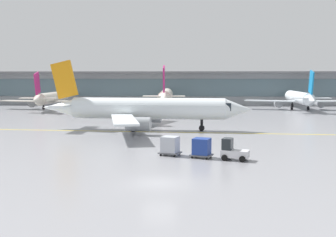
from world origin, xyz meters
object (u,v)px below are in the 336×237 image
(cargo_dolly_lead, at_px, (202,147))
(cargo_dolly_trailing, at_px, (170,145))
(gate_airplane_1, at_px, (52,98))
(gate_airplane_2, at_px, (166,96))
(baggage_tug, at_px, (233,151))
(gate_airplane_3, at_px, (299,98))
(taxiing_regional_jet, at_px, (146,109))

(cargo_dolly_lead, height_order, cargo_dolly_trailing, same)
(gate_airplane_1, relative_size, gate_airplane_2, 0.87)
(gate_airplane_2, distance_m, cargo_dolly_lead, 63.07)
(baggage_tug, relative_size, cargo_dolly_lead, 1.16)
(gate_airplane_1, xyz_separation_m, baggage_tug, (37.84, -62.23, -1.86))
(gate_airplane_3, bearing_deg, gate_airplane_2, 92.07)
(taxiing_regional_jet, xyz_separation_m, baggage_tug, (10.51, -22.09, -2.28))
(gate_airplane_3, xyz_separation_m, cargo_dolly_lead, (-26.60, -62.17, -1.82))
(taxiing_regional_jet, bearing_deg, cargo_dolly_trailing, -73.05)
(gate_airplane_3, height_order, cargo_dolly_trailing, gate_airplane_3)
(baggage_tug, bearing_deg, gate_airplane_2, 117.76)
(taxiing_regional_jet, bearing_deg, gate_airplane_3, 54.80)
(gate_airplane_1, bearing_deg, gate_airplane_3, -90.36)
(cargo_dolly_trailing, bearing_deg, cargo_dolly_lead, -0.00)
(baggage_tug, bearing_deg, cargo_dolly_trailing, 180.00)
(taxiing_regional_jet, xyz_separation_m, cargo_dolly_lead, (7.56, -21.05, -2.12))
(gate_airplane_3, distance_m, cargo_dolly_lead, 67.64)
(gate_airplane_1, distance_m, gate_airplane_2, 28.51)
(gate_airplane_1, bearing_deg, cargo_dolly_lead, -151.58)
(taxiing_regional_jet, relative_size, cargo_dolly_trailing, 12.73)
(taxiing_regional_jet, bearing_deg, cargo_dolly_lead, -65.73)
(taxiing_regional_jet, relative_size, baggage_tug, 10.96)
(gate_airplane_2, bearing_deg, baggage_tug, -172.39)
(gate_airplane_1, relative_size, baggage_tug, 9.49)
(baggage_tug, height_order, cargo_dolly_lead, baggage_tug)
(gate_airplane_1, xyz_separation_m, cargo_dolly_trailing, (31.72, -60.07, -1.70))
(gate_airplane_1, xyz_separation_m, gate_airplane_3, (61.49, 0.98, 0.12))
(gate_airplane_1, height_order, baggage_tug, gate_airplane_1)
(gate_airplane_3, xyz_separation_m, cargo_dolly_trailing, (-29.76, -61.05, -1.82))
(gate_airplane_1, distance_m, taxiing_regional_jet, 48.56)
(gate_airplane_1, xyz_separation_m, taxiing_regional_jet, (27.33, -40.14, 0.42))
(gate_airplane_1, xyz_separation_m, cargo_dolly_lead, (34.89, -61.19, -1.70))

